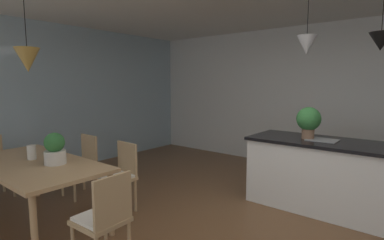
# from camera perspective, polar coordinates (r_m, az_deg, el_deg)

# --- Properties ---
(wall_back_kitchen) EXTENTS (10.00, 0.12, 2.70)m
(wall_back_kitchen) POSITION_cam_1_polar(r_m,az_deg,el_deg) (5.97, 25.86, 3.67)
(wall_back_kitchen) COLOR silver
(wall_back_kitchen) RESTS_ON ground_plane
(window_wall_left_glazing) EXTENTS (0.06, 8.40, 2.70)m
(window_wall_left_glazing) POSITION_cam_1_polar(r_m,az_deg,el_deg) (6.01, -25.79, 3.69)
(window_wall_left_glazing) COLOR #9EB7C6
(window_wall_left_glazing) RESTS_ON ground_plane
(dining_table) EXTENTS (1.94, 0.95, 0.74)m
(dining_table) POSITION_cam_1_polar(r_m,az_deg,el_deg) (3.89, -27.89, -8.00)
(dining_table) COLOR tan
(dining_table) RESTS_ON ground_plane
(chair_far_right) EXTENTS (0.42, 0.42, 0.87)m
(chair_far_right) POSITION_cam_1_polar(r_m,az_deg,el_deg) (3.97, -13.70, -10.05)
(chair_far_right) COLOR tan
(chair_far_right) RESTS_ON ground_plane
(chair_kitchen_end) EXTENTS (0.42, 0.42, 0.87)m
(chair_kitchen_end) POSITION_cam_1_polar(r_m,az_deg,el_deg) (2.83, -16.38, -17.37)
(chair_kitchen_end) COLOR tan
(chair_kitchen_end) RESTS_ON ground_plane
(chair_far_left) EXTENTS (0.40, 0.40, 0.87)m
(chair_far_left) POSITION_cam_1_polar(r_m,az_deg,el_deg) (4.68, -20.25, -7.69)
(chair_far_left) COLOR tan
(chair_far_left) RESTS_ON ground_plane
(kitchen_island) EXTENTS (2.10, 0.83, 0.91)m
(kitchen_island) POSITION_cam_1_polar(r_m,az_deg,el_deg) (4.25, 25.28, -9.57)
(kitchen_island) COLOR white
(kitchen_island) RESTS_ON ground_plane
(pendant_over_table) EXTENTS (0.26, 0.26, 0.95)m
(pendant_over_table) POSITION_cam_1_polar(r_m,az_deg,el_deg) (3.72, -28.82, 10.02)
(pendant_over_table) COLOR black
(pendant_over_island_main) EXTENTS (0.25, 0.25, 0.71)m
(pendant_over_island_main) POSITION_cam_1_polar(r_m,az_deg,el_deg) (4.23, 20.98, 13.18)
(pendant_over_island_main) COLOR black
(pendant_over_island_aux) EXTENTS (0.25, 0.25, 0.71)m
(pendant_over_island_aux) POSITION_cam_1_polar(r_m,az_deg,el_deg) (4.04, 32.29, 12.55)
(pendant_over_island_aux) COLOR black
(potted_plant_on_island) EXTENTS (0.31, 0.31, 0.42)m
(potted_plant_on_island) POSITION_cam_1_polar(r_m,az_deg,el_deg) (4.21, 21.31, -0.06)
(potted_plant_on_island) COLOR #8C664C
(potted_plant_on_island) RESTS_ON kitchen_island
(potted_plant_on_table) EXTENTS (0.23, 0.23, 0.35)m
(potted_plant_on_table) POSITION_cam_1_polar(r_m,az_deg,el_deg) (3.64, -24.66, -5.01)
(potted_plant_on_table) COLOR beige
(potted_plant_on_table) RESTS_ON dining_table
(vase_on_dining_table) EXTENTS (0.10, 0.10, 0.17)m
(vase_on_dining_table) POSITION_cam_1_polar(r_m,az_deg,el_deg) (3.99, -28.22, -5.44)
(vase_on_dining_table) COLOR silver
(vase_on_dining_table) RESTS_ON dining_table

